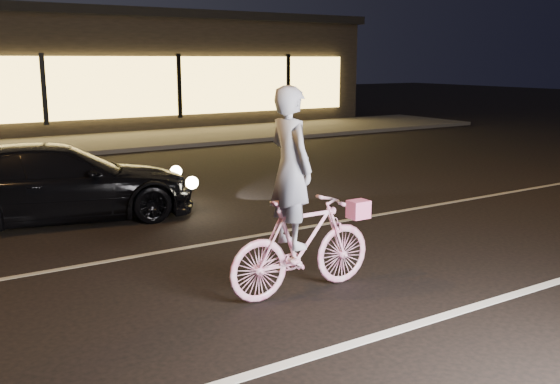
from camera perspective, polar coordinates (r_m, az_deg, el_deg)
ground at (r=7.40m, az=4.82°, el=-7.80°), size 90.00×90.00×0.00m
lane_stripe_near at (r=6.36m, az=13.14°, el=-11.47°), size 60.00×0.12×0.01m
lane_stripe_far at (r=9.00m, az=-2.89°, el=-4.13°), size 60.00×0.10×0.01m
sidewalk at (r=19.17m, az=-19.33°, el=4.03°), size 30.00×4.00×0.12m
storefront at (r=24.87m, az=-22.89°, el=10.29°), size 25.40×8.42×4.20m
cyclist at (r=6.67m, az=1.78°, el=-2.79°), size 1.79×0.62×2.25m
sedan at (r=10.39m, az=-19.59°, el=0.81°), size 4.44×2.41×1.22m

